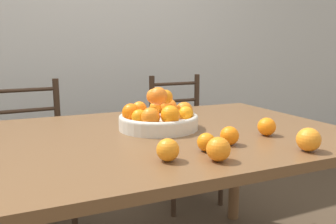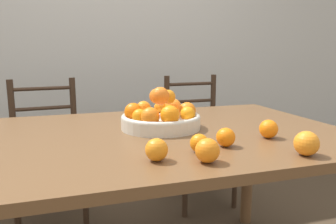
{
  "view_description": "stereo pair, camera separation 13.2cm",
  "coord_description": "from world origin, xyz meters",
  "px_view_note": "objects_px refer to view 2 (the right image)",
  "views": [
    {
      "loc": [
        -0.46,
        -1.23,
        1.09
      ],
      "look_at": [
        0.06,
        -0.04,
        0.85
      ],
      "focal_mm": 35.0,
      "sensor_mm": 36.0,
      "label": 1
    },
    {
      "loc": [
        -0.33,
        -1.28,
        1.09
      ],
      "look_at": [
        0.06,
        -0.04,
        0.85
      ],
      "focal_mm": 35.0,
      "sensor_mm": 36.0,
      "label": 2
    }
  ],
  "objects_px": {
    "orange_loose_1": "(199,143)",
    "orange_loose_2": "(269,129)",
    "orange_loose_5": "(226,137)",
    "orange_loose_3": "(157,150)",
    "orange_loose_0": "(307,143)",
    "chair_left": "(48,153)",
    "chair_right": "(198,140)",
    "fruit_bowl": "(161,117)",
    "orange_loose_4": "(207,150)"
  },
  "relations": [
    {
      "from": "orange_loose_3",
      "to": "chair_left",
      "type": "relative_size",
      "value": 0.08
    },
    {
      "from": "orange_loose_5",
      "to": "chair_left",
      "type": "distance_m",
      "value": 1.35
    },
    {
      "from": "chair_left",
      "to": "chair_right",
      "type": "xyz_separation_m",
      "value": [
        1.03,
        0.0,
        0.0
      ]
    },
    {
      "from": "orange_loose_2",
      "to": "orange_loose_5",
      "type": "height_order",
      "value": "orange_loose_2"
    },
    {
      "from": "orange_loose_4",
      "to": "orange_loose_5",
      "type": "relative_size",
      "value": 1.11
    },
    {
      "from": "orange_loose_3",
      "to": "chair_right",
      "type": "height_order",
      "value": "chair_right"
    },
    {
      "from": "fruit_bowl",
      "to": "chair_left",
      "type": "height_order",
      "value": "fruit_bowl"
    },
    {
      "from": "orange_loose_2",
      "to": "chair_right",
      "type": "xyz_separation_m",
      "value": [
        0.16,
        1.08,
        -0.34
      ]
    },
    {
      "from": "fruit_bowl",
      "to": "orange_loose_5",
      "type": "relative_size",
      "value": 5.09
    },
    {
      "from": "orange_loose_5",
      "to": "orange_loose_1",
      "type": "bearing_deg",
      "value": -163.73
    },
    {
      "from": "orange_loose_2",
      "to": "orange_loose_4",
      "type": "bearing_deg",
      "value": -151.06
    },
    {
      "from": "orange_loose_0",
      "to": "chair_right",
      "type": "bearing_deg",
      "value": 82.37
    },
    {
      "from": "orange_loose_5",
      "to": "orange_loose_0",
      "type": "bearing_deg",
      "value": -40.31
    },
    {
      "from": "orange_loose_3",
      "to": "orange_loose_5",
      "type": "bearing_deg",
      "value": 15.28
    },
    {
      "from": "fruit_bowl",
      "to": "orange_loose_2",
      "type": "relative_size",
      "value": 4.77
    },
    {
      "from": "orange_loose_0",
      "to": "chair_left",
      "type": "xyz_separation_m",
      "value": [
        -0.86,
        1.3,
        -0.34
      ]
    },
    {
      "from": "orange_loose_3",
      "to": "orange_loose_0",
      "type": "bearing_deg",
      "value": -11.32
    },
    {
      "from": "orange_loose_3",
      "to": "orange_loose_2",
      "type": "bearing_deg",
      "value": 14.91
    },
    {
      "from": "fruit_bowl",
      "to": "chair_left",
      "type": "xyz_separation_m",
      "value": [
        -0.52,
        0.8,
        -0.35
      ]
    },
    {
      "from": "fruit_bowl",
      "to": "orange_loose_3",
      "type": "bearing_deg",
      "value": -108.29
    },
    {
      "from": "fruit_bowl",
      "to": "orange_loose_2",
      "type": "bearing_deg",
      "value": -38.79
    },
    {
      "from": "orange_loose_1",
      "to": "orange_loose_2",
      "type": "distance_m",
      "value": 0.34
    },
    {
      "from": "orange_loose_1",
      "to": "orange_loose_0",
      "type": "bearing_deg",
      "value": -23.36
    },
    {
      "from": "orange_loose_3",
      "to": "orange_loose_5",
      "type": "height_order",
      "value": "orange_loose_3"
    },
    {
      "from": "orange_loose_1",
      "to": "orange_loose_3",
      "type": "height_order",
      "value": "orange_loose_3"
    },
    {
      "from": "orange_loose_0",
      "to": "orange_loose_5",
      "type": "xyz_separation_m",
      "value": [
        -0.2,
        0.17,
        -0.01
      ]
    },
    {
      "from": "orange_loose_1",
      "to": "orange_loose_2",
      "type": "relative_size",
      "value": 0.87
    },
    {
      "from": "orange_loose_1",
      "to": "orange_loose_5",
      "type": "distance_m",
      "value": 0.12
    },
    {
      "from": "orange_loose_2",
      "to": "orange_loose_5",
      "type": "distance_m",
      "value": 0.22
    },
    {
      "from": "orange_loose_0",
      "to": "orange_loose_4",
      "type": "height_order",
      "value": "orange_loose_0"
    },
    {
      "from": "fruit_bowl",
      "to": "orange_loose_0",
      "type": "xyz_separation_m",
      "value": [
        0.34,
        -0.51,
        -0.01
      ]
    },
    {
      "from": "orange_loose_3",
      "to": "chair_left",
      "type": "bearing_deg",
      "value": 107.6
    },
    {
      "from": "orange_loose_1",
      "to": "orange_loose_5",
      "type": "relative_size",
      "value": 0.93
    },
    {
      "from": "orange_loose_4",
      "to": "chair_left",
      "type": "distance_m",
      "value": 1.42
    },
    {
      "from": "chair_left",
      "to": "orange_loose_2",
      "type": "bearing_deg",
      "value": -56.15
    },
    {
      "from": "orange_loose_0",
      "to": "chair_left",
      "type": "bearing_deg",
      "value": 123.4
    },
    {
      "from": "orange_loose_5",
      "to": "fruit_bowl",
      "type": "bearing_deg",
      "value": 112.26
    },
    {
      "from": "orange_loose_4",
      "to": "orange_loose_5",
      "type": "xyz_separation_m",
      "value": [
        0.13,
        0.14,
        -0.0
      ]
    },
    {
      "from": "orange_loose_1",
      "to": "orange_loose_4",
      "type": "height_order",
      "value": "orange_loose_4"
    },
    {
      "from": "orange_loose_2",
      "to": "fruit_bowl",
      "type": "bearing_deg",
      "value": 141.21
    },
    {
      "from": "orange_loose_1",
      "to": "orange_loose_3",
      "type": "bearing_deg",
      "value": -165.44
    },
    {
      "from": "orange_loose_0",
      "to": "orange_loose_1",
      "type": "xyz_separation_m",
      "value": [
        -0.32,
        0.14,
        -0.01
      ]
    },
    {
      "from": "orange_loose_4",
      "to": "orange_loose_0",
      "type": "bearing_deg",
      "value": -5.77
    },
    {
      "from": "fruit_bowl",
      "to": "orange_loose_2",
      "type": "xyz_separation_m",
      "value": [
        0.35,
        -0.28,
        -0.02
      ]
    },
    {
      "from": "orange_loose_0",
      "to": "orange_loose_4",
      "type": "relative_size",
      "value": 1.07
    },
    {
      "from": "orange_loose_0",
      "to": "orange_loose_3",
      "type": "relative_size",
      "value": 1.13
    },
    {
      "from": "fruit_bowl",
      "to": "orange_loose_5",
      "type": "distance_m",
      "value": 0.37
    },
    {
      "from": "orange_loose_1",
      "to": "orange_loose_4",
      "type": "bearing_deg",
      "value": -99.46
    },
    {
      "from": "orange_loose_0",
      "to": "orange_loose_3",
      "type": "xyz_separation_m",
      "value": [
        -0.48,
        0.1,
        -0.0
      ]
    },
    {
      "from": "orange_loose_3",
      "to": "chair_left",
      "type": "distance_m",
      "value": 1.31
    }
  ]
}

